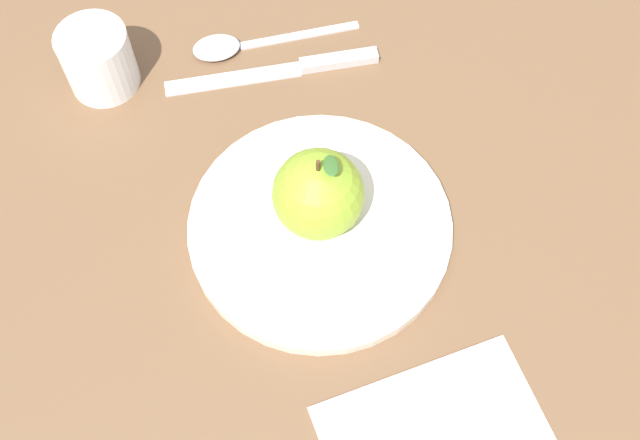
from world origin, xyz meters
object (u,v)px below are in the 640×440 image
Objects in this scene: dinner_plate at (320,226)px; knife at (292,68)px; apple at (318,194)px; cup at (97,57)px; linen_napkin at (434,431)px; spoon at (235,45)px.

dinner_plate is 1.14× the size of knife.
apple is at bearing 113.96° from dinner_plate.
cup is 0.33× the size of knife.
cup is 0.46m from linen_napkin.
spoon is at bearing 165.37° from knife.
knife is at bearing 110.33° from apple.
linen_napkin is (0.13, -0.16, -0.05)m from apple.
linen_napkin is (0.36, -0.27, -0.03)m from cup.
dinner_plate is 3.42× the size of cup.
spoon is (0.11, 0.07, -0.03)m from cup.
apple is (-0.00, 0.01, 0.04)m from dinner_plate.
dinner_plate is 1.34× the size of linen_napkin.
dinner_plate is 0.05m from apple.
spoon is (-0.06, 0.02, 0.00)m from knife.
apple is 0.44× the size of knife.
knife is at bearing 119.81° from linen_napkin.
linen_napkin is at bearing -53.88° from spoon.
cup is at bearing -164.09° from knife.
cup is 0.41× the size of spoon.
knife is (-0.06, 0.16, -0.05)m from apple.
cup is 0.14m from spoon.
spoon is (-0.13, 0.19, -0.00)m from dinner_plate.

